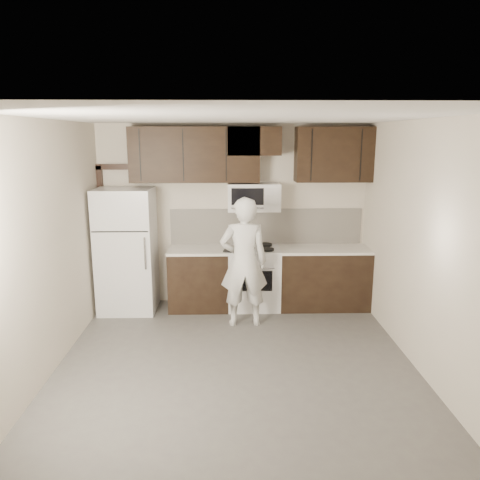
{
  "coord_description": "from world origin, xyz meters",
  "views": [
    {
      "loc": [
        -0.08,
        -4.73,
        2.52
      ],
      "look_at": [
        0.07,
        0.9,
        1.27
      ],
      "focal_mm": 35.0,
      "sensor_mm": 36.0,
      "label": 1
    }
  ],
  "objects_px": {
    "microwave": "(254,197)",
    "refrigerator": "(127,250)",
    "stove": "(254,277)",
    "person": "(244,262)"
  },
  "relations": [
    {
      "from": "stove",
      "to": "refrigerator",
      "type": "relative_size",
      "value": 0.52
    },
    {
      "from": "microwave",
      "to": "stove",
      "type": "bearing_deg",
      "value": -89.9
    },
    {
      "from": "microwave",
      "to": "person",
      "type": "distance_m",
      "value": 1.11
    },
    {
      "from": "microwave",
      "to": "person",
      "type": "height_order",
      "value": "microwave"
    },
    {
      "from": "stove",
      "to": "microwave",
      "type": "height_order",
      "value": "microwave"
    },
    {
      "from": "stove",
      "to": "microwave",
      "type": "xyz_separation_m",
      "value": [
        -0.0,
        0.12,
        1.19
      ]
    },
    {
      "from": "microwave",
      "to": "refrigerator",
      "type": "height_order",
      "value": "microwave"
    },
    {
      "from": "stove",
      "to": "microwave",
      "type": "bearing_deg",
      "value": 90.1
    },
    {
      "from": "stove",
      "to": "person",
      "type": "relative_size",
      "value": 0.54
    },
    {
      "from": "stove",
      "to": "person",
      "type": "distance_m",
      "value": 0.8
    }
  ]
}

